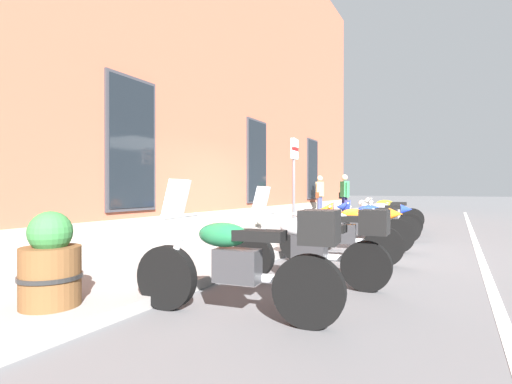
{
  "coord_description": "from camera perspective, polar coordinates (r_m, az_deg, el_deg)",
  "views": [
    {
      "loc": [
        -7.81,
        -2.81,
        1.24
      ],
      "look_at": [
        -0.46,
        1.04,
        1.19
      ],
      "focal_mm": 26.9,
      "sensor_mm": 36.0,
      "label": 1
    }
  ],
  "objects": [
    {
      "name": "motorcycle_white_sport",
      "position": [
        6.65,
        11.59,
        -5.66
      ],
      "size": [
        0.63,
        2.05,
        0.99
      ],
      "color": "black",
      "rests_on": "ground_plane"
    },
    {
      "name": "pedestrian_tan_coat",
      "position": [
        15.76,
        9.46,
        -0.25
      ],
      "size": [
        0.66,
        0.23,
        1.68
      ],
      "color": "#2D3351",
      "rests_on": "sidewalk"
    },
    {
      "name": "parking_sign",
      "position": [
        8.55,
        5.68,
        2.78
      ],
      "size": [
        0.36,
        0.07,
        2.26
      ],
      "color": "#4C4C51",
      "rests_on": "sidewalk"
    },
    {
      "name": "lane_stripe",
      "position": [
        7.92,
        30.51,
        -8.68
      ],
      "size": [
        31.34,
        0.12,
        0.01
      ],
      "primitive_type": "cube",
      "color": "silver",
      "rests_on": "ground_plane"
    },
    {
      "name": "motorcycle_yellow_naked",
      "position": [
        12.48,
        18.99,
        -3.1
      ],
      "size": [
        0.76,
        2.03,
        0.99
      ],
      "color": "black",
      "rests_on": "ground_plane"
    },
    {
      "name": "motorcycle_orange_sport",
      "position": [
        8.02,
        14.47,
        -4.66
      ],
      "size": [
        0.69,
        2.09,
        0.98
      ],
      "color": "black",
      "rests_on": "ground_plane"
    },
    {
      "name": "motorcycle_grey_naked",
      "position": [
        10.93,
        18.36,
        -3.67
      ],
      "size": [
        0.62,
        1.96,
        0.95
      ],
      "color": "black",
      "rests_on": "ground_plane"
    },
    {
      "name": "motorcycle_green_touring",
      "position": [
        3.72,
        -1.91,
        -10.19
      ],
      "size": [
        0.67,
        2.16,
        1.35
      ],
      "color": "black",
      "rests_on": "ground_plane"
    },
    {
      "name": "brick_pub_facade",
      "position": [
        12.34,
        -20.48,
        18.88
      ],
      "size": [
        25.34,
        6.68,
        10.34
      ],
      "color": "brown",
      "rests_on": "ground_plane"
    },
    {
      "name": "barrel_planter",
      "position": [
        4.19,
        -28.24,
        -9.51
      ],
      "size": [
        0.57,
        0.57,
        0.91
      ],
      "color": "brown",
      "rests_on": "sidewalk"
    },
    {
      "name": "motorcycle_silver_touring",
      "position": [
        5.07,
        8.75,
        -7.63
      ],
      "size": [
        0.62,
        2.16,
        1.29
      ],
      "color": "black",
      "rests_on": "ground_plane"
    },
    {
      "name": "sidewalk",
      "position": [
        8.91,
        -0.11,
        -7.21
      ],
      "size": [
        31.34,
        2.61,
        0.13
      ],
      "primitive_type": "cube",
      "color": "slate",
      "rests_on": "ground_plane"
    },
    {
      "name": "ground_plane",
      "position": [
        8.39,
        7.89,
        -8.14
      ],
      "size": [
        140.0,
        140.0,
        0.0
      ],
      "primitive_type": "plane",
      "color": "#4C4C4F"
    },
    {
      "name": "pedestrian_striped_shirt",
      "position": [
        14.72,
        13.02,
        -0.3
      ],
      "size": [
        0.55,
        0.49,
        1.67
      ],
      "color": "#1E1E4C",
      "rests_on": "sidewalk"
    },
    {
      "name": "motorcycle_blue_sport",
      "position": [
        9.63,
        16.53,
        -3.78
      ],
      "size": [
        0.72,
        2.1,
        1.0
      ],
      "color": "black",
      "rests_on": "ground_plane"
    }
  ]
}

